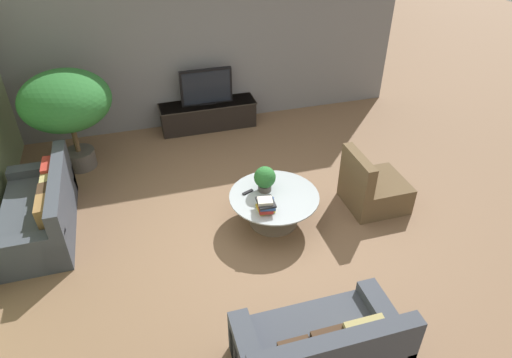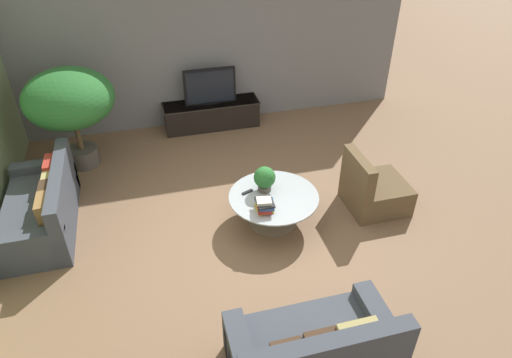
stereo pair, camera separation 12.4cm
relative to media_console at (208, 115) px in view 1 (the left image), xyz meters
The scene contains 12 objects.
ground_plane 2.95m from the media_console, 90.44° to the right, with size 24.00×24.00×0.00m, color brown.
back_wall_stone 1.29m from the media_console, 93.99° to the left, with size 7.40×0.12×3.00m, color slate.
media_console is the anchor object (origin of this frame).
television 0.54m from the media_console, 90.00° to the right, with size 0.92×0.13×0.64m.
coffee_table 2.93m from the media_console, 83.92° to the right, with size 1.19×1.19×0.44m.
couch_by_wall 3.46m from the media_console, 140.24° to the right, with size 0.84×1.77×0.84m.
couch_near_entry 5.13m from the media_console, 89.51° to the right, with size 1.56×0.84×0.84m.
armchair_wicker 3.43m from the media_console, 59.08° to the right, with size 0.80×0.76×0.86m.
potted_palm_tall 2.51m from the media_console, 161.99° to the right, with size 1.34×1.34×1.60m.
potted_plant_tabletop 2.79m from the media_console, 85.31° to the right, with size 0.29×0.29×0.35m.
book_stack 3.18m from the media_console, 87.97° to the right, with size 0.25×0.30×0.17m.
remote_black 2.76m from the media_console, 90.16° to the right, with size 0.04×0.16×0.02m, color black.
Camera 1 is at (-1.25, -4.50, 4.07)m, focal length 32.00 mm.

